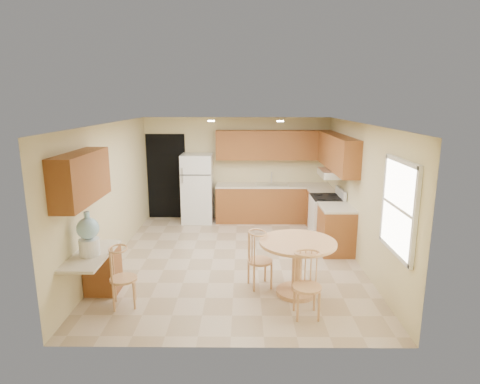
{
  "coord_description": "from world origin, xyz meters",
  "views": [
    {
      "loc": [
        0.15,
        -7.01,
        2.89
      ],
      "look_at": [
        0.09,
        0.3,
        1.22
      ],
      "focal_mm": 30.0,
      "sensor_mm": 36.0,
      "label": 1
    }
  ],
  "objects_px": {
    "dining_table": "(297,260)",
    "chair_desk": "(121,274)",
    "chair_table_a": "(260,256)",
    "water_crock": "(88,236)",
    "stove": "(326,217)",
    "chair_table_b": "(308,282)",
    "refrigerator": "(197,188)"
  },
  "relations": [
    {
      "from": "dining_table",
      "to": "chair_table_a",
      "type": "height_order",
      "value": "chair_table_a"
    },
    {
      "from": "refrigerator",
      "to": "chair_table_a",
      "type": "relative_size",
      "value": 1.83
    },
    {
      "from": "stove",
      "to": "water_crock",
      "type": "xyz_separation_m",
      "value": [
        -3.92,
        -2.92,
        0.59
      ]
    },
    {
      "from": "dining_table",
      "to": "chair_desk",
      "type": "bearing_deg",
      "value": -169.48
    },
    {
      "from": "refrigerator",
      "to": "water_crock",
      "type": "height_order",
      "value": "refrigerator"
    },
    {
      "from": "chair_table_a",
      "to": "water_crock",
      "type": "bearing_deg",
      "value": -94.11
    },
    {
      "from": "stove",
      "to": "chair_table_a",
      "type": "bearing_deg",
      "value": -122.33
    },
    {
      "from": "stove",
      "to": "chair_table_a",
      "type": "height_order",
      "value": "stove"
    },
    {
      "from": "stove",
      "to": "chair_table_b",
      "type": "relative_size",
      "value": 1.21
    },
    {
      "from": "chair_desk",
      "to": "water_crock",
      "type": "height_order",
      "value": "water_crock"
    },
    {
      "from": "chair_desk",
      "to": "water_crock",
      "type": "distance_m",
      "value": 0.7
    },
    {
      "from": "chair_desk",
      "to": "water_crock",
      "type": "bearing_deg",
      "value": -115.67
    },
    {
      "from": "dining_table",
      "to": "chair_desk",
      "type": "distance_m",
      "value": 2.56
    },
    {
      "from": "chair_table_a",
      "to": "chair_table_b",
      "type": "height_order",
      "value": "chair_table_a"
    },
    {
      "from": "chair_table_b",
      "to": "chair_desk",
      "type": "xyz_separation_m",
      "value": [
        -2.57,
        0.27,
        -0.02
      ]
    },
    {
      "from": "stove",
      "to": "chair_desk",
      "type": "bearing_deg",
      "value": -139.06
    },
    {
      "from": "chair_table_a",
      "to": "chair_desk",
      "type": "relative_size",
      "value": 1.03
    },
    {
      "from": "chair_table_a",
      "to": "water_crock",
      "type": "xyz_separation_m",
      "value": [
        -2.42,
        -0.54,
        0.51
      ]
    },
    {
      "from": "refrigerator",
      "to": "chair_desk",
      "type": "xyz_separation_m",
      "value": [
        -0.6,
        -4.23,
        -0.29
      ]
    },
    {
      "from": "chair_desk",
      "to": "chair_table_a",
      "type": "bearing_deg",
      "value": 93.86
    },
    {
      "from": "stove",
      "to": "water_crock",
      "type": "bearing_deg",
      "value": -143.34
    },
    {
      "from": "dining_table",
      "to": "chair_table_b",
      "type": "xyz_separation_m",
      "value": [
        0.05,
        -0.74,
        -0.01
      ]
    },
    {
      "from": "chair_table_b",
      "to": "stove",
      "type": "bearing_deg",
      "value": -107.49
    },
    {
      "from": "water_crock",
      "to": "stove",
      "type": "bearing_deg",
      "value": 36.66
    },
    {
      "from": "refrigerator",
      "to": "water_crock",
      "type": "xyz_separation_m",
      "value": [
        -1.05,
        -4.14,
        0.23
      ]
    },
    {
      "from": "chair_table_a",
      "to": "dining_table",
      "type": "bearing_deg",
      "value": 56.77
    },
    {
      "from": "chair_table_a",
      "to": "chair_desk",
      "type": "bearing_deg",
      "value": -88.86
    },
    {
      "from": "refrigerator",
      "to": "chair_desk",
      "type": "distance_m",
      "value": 4.29
    },
    {
      "from": "dining_table",
      "to": "refrigerator",
      "type": "bearing_deg",
      "value": 116.97
    },
    {
      "from": "stove",
      "to": "chair_desk",
      "type": "height_order",
      "value": "stove"
    },
    {
      "from": "chair_table_a",
      "to": "chair_table_b",
      "type": "relative_size",
      "value": 1.0
    },
    {
      "from": "dining_table",
      "to": "chair_table_a",
      "type": "distance_m",
      "value": 0.57
    }
  ]
}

